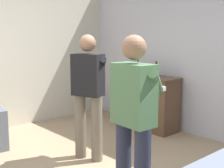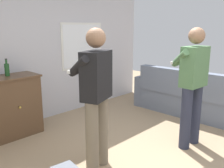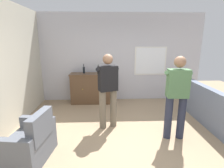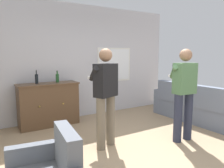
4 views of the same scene
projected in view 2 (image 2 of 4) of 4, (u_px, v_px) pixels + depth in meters
wall_back_with_window at (40, 43)px, 4.45m from camera, size 5.20×0.15×2.80m
couch at (193, 99)px, 4.71m from camera, size 0.57×2.46×0.91m
bottle_wine_green at (7, 69)px, 3.76m from camera, size 0.07×0.07×0.27m
person_standing_left at (96, 94)px, 2.84m from camera, size 0.52×0.52×1.68m
person_standing_right at (192, 82)px, 3.45m from camera, size 0.56×0.49×1.68m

